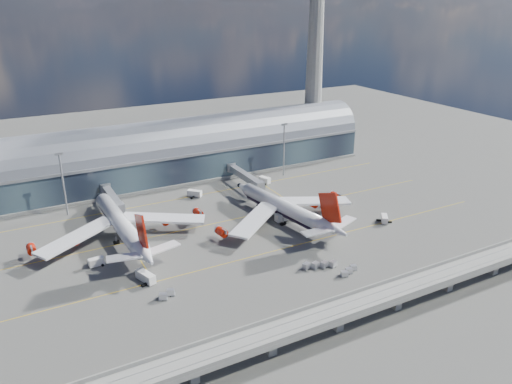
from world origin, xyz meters
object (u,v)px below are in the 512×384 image
cargo_train_0 (167,294)px  service_truck_5 (195,193)px  control_tower (315,56)px  floodlight_mast_right (284,148)px  service_truck_1 (96,262)px  service_truck_3 (384,219)px  service_truck_4 (265,180)px  floodlight_mast_left (63,183)px  cargo_train_2 (349,271)px  service_truck_0 (146,277)px  airliner_left (122,226)px  airliner_right (286,209)px  service_truck_2 (286,216)px  cargo_train_1 (320,265)px

cargo_train_0 → service_truck_5: bearing=-5.5°
control_tower → floodlight_mast_right: control_tower is taller
service_truck_1 → service_truck_3: size_ratio=0.86×
service_truck_3 → service_truck_4: bearing=144.8°
floodlight_mast_right → floodlight_mast_left: bearing=180.0°
service_truck_5 → cargo_train_2: (18.65, -82.85, -0.64)m
service_truck_5 → service_truck_0: bearing=-168.0°
service_truck_4 → service_truck_1: bearing=-174.8°
service_truck_1 → service_truck_4: size_ratio=0.83×
floodlight_mast_right → airliner_left: floodlight_mast_right is taller
floodlight_mast_left → airliner_left: bearing=-67.0°
service_truck_0 → cargo_train_2: service_truck_0 is taller
floodlight_mast_left → airliner_right: size_ratio=0.41×
service_truck_1 → cargo_train_0: service_truck_1 is taller
control_tower → airliner_left: size_ratio=1.57×
floodlight_mast_left → service_truck_1: 48.39m
floodlight_mast_left → service_truck_1: floodlight_mast_left is taller
floodlight_mast_left → service_truck_2: bearing=-31.6°
service_truck_2 → cargo_train_0: (-58.06, -29.35, -0.76)m
service_truck_2 → cargo_train_1: size_ratio=0.81×
service_truck_1 → service_truck_3: bearing=-104.3°
airliner_right → service_truck_0: bearing=-172.8°
airliner_left → service_truck_4: airliner_left is taller
service_truck_4 → cargo_train_2: (-16.08, -82.88, -0.70)m
airliner_right → service_truck_4: size_ratio=10.56×
service_truck_0 → service_truck_5: (38.69, 57.49, -0.06)m
service_truck_1 → service_truck_5: (49.92, 40.85, 0.12)m
service_truck_0 → service_truck_1: bearing=105.2°
cargo_train_1 → cargo_train_2: size_ratio=1.50×
service_truck_1 → service_truck_2: bearing=-93.4°
service_truck_0 → cargo_train_0: bearing=-94.9°
cargo_train_1 → service_truck_3: bearing=-87.3°
control_tower → service_truck_2: bearing=-129.9°
airliner_right → service_truck_5: bearing=109.3°
floodlight_mast_left → cargo_train_2: floodlight_mast_left is taller
control_tower → cargo_train_1: size_ratio=9.01×
service_truck_3 → airliner_right: bearing=-173.3°
airliner_left → airliner_right: airliner_left is taller
airliner_left → service_truck_2: size_ratio=7.07×
service_truck_4 → cargo_train_2: bearing=-121.6°
floodlight_mast_left → airliner_left: size_ratio=0.39×
airliner_right → service_truck_2: airliner_right is taller
airliner_right → airliner_left: bearing=158.3°
floodlight_mast_right → cargo_train_2: floodlight_mast_right is taller
control_tower → floodlight_mast_right: 58.76m
cargo_train_0 → airliner_right: bearing=-41.4°
service_truck_2 → floodlight_mast_right: bearing=-33.8°
cargo_train_0 → cargo_train_2: size_ratio=0.74×
service_truck_2 → service_truck_5: service_truck_2 is taller
service_truck_4 → cargo_train_2: service_truck_4 is taller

